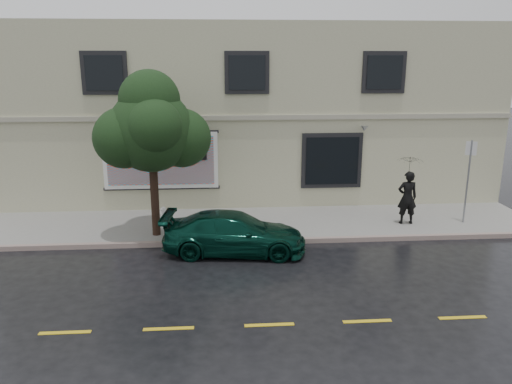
{
  "coord_description": "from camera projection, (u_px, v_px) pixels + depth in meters",
  "views": [
    {
      "loc": [
        -1.01,
        -13.3,
        5.67
      ],
      "look_at": [
        0.12,
        2.2,
        1.52
      ],
      "focal_mm": 35.0,
      "sensor_mm": 36.0,
      "label": 1
    }
  ],
  "objects": [
    {
      "name": "building",
      "position": [
        242.0,
        110.0,
        22.12
      ],
      "size": [
        20.0,
        8.12,
        7.0
      ],
      "color": "#BCBA98",
      "rests_on": "ground"
    },
    {
      "name": "curb",
      "position": [
        254.0,
        242.0,
        15.78
      ],
      "size": [
        20.0,
        0.18,
        0.16
      ],
      "primitive_type": "cube",
      "color": "gray",
      "rests_on": "ground"
    },
    {
      "name": "car",
      "position": [
        234.0,
        233.0,
        14.95
      ],
      "size": [
        4.43,
        2.32,
        1.24
      ],
      "primitive_type": "imported",
      "rotation": [
        0.0,
        0.0,
        1.46
      ],
      "color": "#072E23",
      "rests_on": "ground"
    },
    {
      "name": "street_tree",
      "position": [
        151.0,
        131.0,
        15.34
      ],
      "size": [
        2.59,
        2.59,
        4.7
      ],
      "color": "#321D16",
      "rests_on": "sidewalk"
    },
    {
      "name": "ground",
      "position": [
        257.0,
        263.0,
        14.35
      ],
      "size": [
        90.0,
        90.0,
        0.0
      ],
      "primitive_type": "plane",
      "color": "black",
      "rests_on": "ground"
    },
    {
      "name": "pedestrian",
      "position": [
        407.0,
        198.0,
        17.09
      ],
      "size": [
        0.69,
        0.46,
        1.85
      ],
      "primitive_type": "imported",
      "rotation": [
        0.0,
        0.0,
        3.11
      ],
      "color": "black",
      "rests_on": "sidewalk"
    },
    {
      "name": "sidewalk",
      "position": [
        250.0,
        224.0,
        17.46
      ],
      "size": [
        20.0,
        3.5,
        0.15
      ],
      "primitive_type": "cube",
      "color": "gray",
      "rests_on": "ground"
    },
    {
      "name": "fire_hydrant",
      "position": [
        164.0,
        217.0,
        16.91
      ],
      "size": [
        0.28,
        0.27,
        0.69
      ],
      "rotation": [
        0.0,
        0.0,
        -0.01
      ],
      "color": "white",
      "rests_on": "sidewalk"
    },
    {
      "name": "umbrella",
      "position": [
        410.0,
        161.0,
        16.76
      ],
      "size": [
        1.05,
        1.05,
        0.68
      ],
      "primitive_type": "imported",
      "rotation": [
        0.0,
        0.0,
        -0.15
      ],
      "color": "black",
      "rests_on": "pedestrian"
    },
    {
      "name": "sign_pole",
      "position": [
        468.0,
        174.0,
        16.98
      ],
      "size": [
        0.34,
        0.15,
        2.89
      ],
      "rotation": [
        0.0,
        0.0,
        -0.39
      ],
      "color": "gray",
      "rests_on": "sidewalk"
    },
    {
      "name": "road_marking",
      "position": [
        269.0,
        325.0,
        10.98
      ],
      "size": [
        19.0,
        0.12,
        0.01
      ],
      "primitive_type": "cube",
      "color": "gold",
      "rests_on": "ground"
    },
    {
      "name": "billboard",
      "position": [
        161.0,
        161.0,
        18.34
      ],
      "size": [
        4.3,
        0.16,
        2.2
      ],
      "color": "white",
      "rests_on": "ground"
    }
  ]
}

